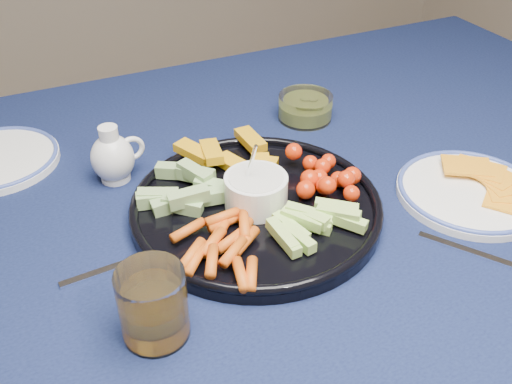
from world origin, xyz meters
name	(u,v)px	position (x,y,z in m)	size (l,w,h in m)	color
dining_table	(274,228)	(0.00, 0.00, 0.66)	(1.67, 1.07, 0.75)	#502F1A
crudite_platter	(254,202)	(-0.06, -0.05, 0.77)	(0.38, 0.38, 0.12)	black
creamer_pitcher	(113,157)	(-0.23, 0.13, 0.79)	(0.09, 0.07, 0.10)	white
pickle_bowl	(305,108)	(0.16, 0.18, 0.77)	(0.10, 0.10, 0.05)	white
cheese_plate	(470,190)	(0.27, -0.15, 0.76)	(0.23, 0.23, 0.03)	white
juice_tumbler	(154,308)	(-0.26, -0.21, 0.79)	(0.08, 0.08, 0.09)	white
fork_left	(138,259)	(-0.25, -0.08, 0.75)	(0.18, 0.03, 0.00)	white
fork_right	(496,260)	(0.20, -0.29, 0.75)	(0.12, 0.16, 0.00)	white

